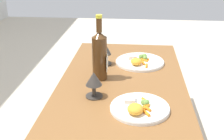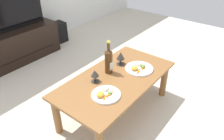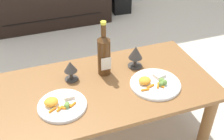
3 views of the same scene
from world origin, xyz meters
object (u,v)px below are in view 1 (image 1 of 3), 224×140
(dinner_plate_left, at_px, (139,107))
(wine_bottle, at_px, (100,54))
(dining_table, at_px, (122,94))
(goblet_right, at_px, (104,49))
(dinner_plate_right, at_px, (140,61))
(goblet_left, at_px, (94,81))

(dinner_plate_left, bearing_deg, wine_bottle, 34.44)
(dining_table, distance_m, goblet_right, 0.31)
(dining_table, bearing_deg, dinner_plate_right, -18.73)
(goblet_left, relative_size, goblet_right, 0.87)
(goblet_right, bearing_deg, dining_table, -152.77)
(dinner_plate_left, relative_size, dinner_plate_right, 0.89)
(goblet_left, relative_size, dinner_plate_right, 0.43)
(goblet_left, bearing_deg, dinner_plate_left, -115.83)
(goblet_right, height_order, dinner_plate_right, goblet_right)
(dinner_plate_left, bearing_deg, goblet_left, 64.17)
(dinner_plate_right, bearing_deg, dinner_plate_left, 179.97)
(goblet_left, distance_m, dinner_plate_left, 0.24)
(goblet_left, height_order, goblet_right, goblet_right)
(goblet_left, bearing_deg, dinner_plate_right, -25.70)
(wine_bottle, height_order, goblet_left, wine_bottle)
(dining_table, height_order, goblet_right, goblet_right)
(wine_bottle, relative_size, dinner_plate_right, 1.18)
(wine_bottle, distance_m, goblet_right, 0.21)
(goblet_right, bearing_deg, dinner_plate_left, -157.46)
(goblet_right, xyz_separation_m, dinner_plate_left, (-0.50, -0.21, -0.08))
(dining_table, relative_size, dinner_plate_left, 4.85)
(dining_table, xyz_separation_m, dinner_plate_right, (0.26, -0.09, 0.09))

